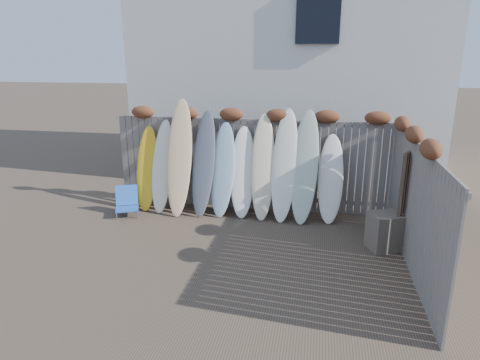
% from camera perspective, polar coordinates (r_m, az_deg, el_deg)
% --- Properties ---
extents(ground, '(80.00, 80.00, 0.00)m').
position_cam_1_polar(ground, '(7.52, -1.69, -9.93)').
color(ground, '#493A2D').
extents(back_fence, '(6.05, 0.28, 2.24)m').
position_cam_1_polar(back_fence, '(9.33, 1.70, 3.13)').
color(back_fence, slate).
rests_on(back_fence, ground).
extents(right_fence, '(0.28, 4.40, 2.24)m').
position_cam_1_polar(right_fence, '(7.34, 22.21, -2.23)').
color(right_fence, slate).
rests_on(right_fence, ground).
extents(house, '(8.50, 5.50, 6.33)m').
position_cam_1_polar(house, '(13.10, 6.64, 15.83)').
color(house, silver).
rests_on(house, ground).
extents(beach_chair, '(0.62, 0.64, 0.62)m').
position_cam_1_polar(beach_chair, '(9.50, -14.85, -2.83)').
color(beach_chair, '#2354B0').
rests_on(beach_chair, ground).
extents(wooden_crate, '(0.70, 0.65, 0.66)m').
position_cam_1_polar(wooden_crate, '(8.03, 18.86, -6.50)').
color(wooden_crate, brown).
rests_on(wooden_crate, ground).
extents(lattice_panel, '(0.51, 1.09, 1.76)m').
position_cam_1_polar(lattice_panel, '(8.29, 21.47, -1.97)').
color(lattice_panel, '#34271F').
rests_on(lattice_panel, ground).
extents(surfboard_0, '(0.49, 0.66, 1.82)m').
position_cam_1_polar(surfboard_0, '(9.65, -12.28, 1.52)').
color(surfboard_0, gold).
rests_on(surfboard_0, ground).
extents(surfboard_1, '(0.51, 0.73, 1.97)m').
position_cam_1_polar(surfboard_1, '(9.45, -10.29, 1.81)').
color(surfboard_1, beige).
rests_on(surfboard_1, ground).
extents(surfboard_2, '(0.56, 0.86, 2.43)m').
position_cam_1_polar(surfboard_2, '(9.20, -8.08, 2.98)').
color(surfboard_2, tan).
rests_on(surfboard_2, ground).
extents(surfboard_3, '(0.54, 0.81, 2.20)m').
position_cam_1_polar(surfboard_3, '(9.10, -4.87, 2.20)').
color(surfboard_3, '#545964').
rests_on(surfboard_3, ground).
extents(surfboard_4, '(0.54, 0.72, 1.96)m').
position_cam_1_polar(surfboard_4, '(9.07, -2.33, 1.40)').
color(surfboard_4, '#94B4CA').
rests_on(surfboard_4, ground).
extents(surfboard_5, '(0.56, 0.71, 1.88)m').
position_cam_1_polar(surfboard_5, '(9.02, 0.37, 1.06)').
color(surfboard_5, white).
rests_on(surfboard_5, ground).
extents(surfboard_6, '(0.53, 0.79, 2.15)m').
position_cam_1_polar(surfboard_6, '(8.91, 3.08, 1.73)').
color(surfboard_6, beige).
rests_on(surfboard_6, ground).
extents(surfboard_7, '(0.58, 0.84, 2.27)m').
position_cam_1_polar(surfboard_7, '(8.83, 5.96, 1.95)').
color(surfboard_7, white).
rests_on(surfboard_7, ground).
extents(surfboard_8, '(0.61, 0.84, 2.26)m').
position_cam_1_polar(surfboard_8, '(8.78, 8.65, 1.72)').
color(surfboard_8, '#B5C9B4').
rests_on(surfboard_8, ground).
extents(surfboard_9, '(0.51, 0.64, 1.78)m').
position_cam_1_polar(surfboard_9, '(8.91, 11.98, 0.15)').
color(surfboard_9, white).
rests_on(surfboard_9, ground).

